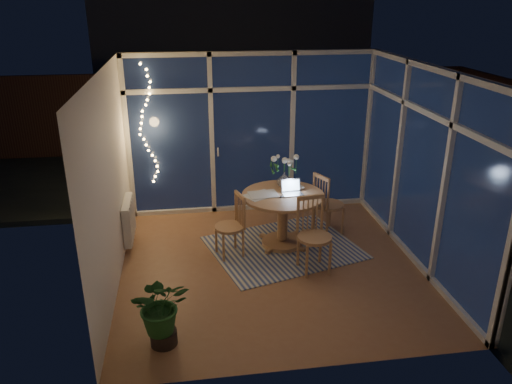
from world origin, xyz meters
TOP-DOWN VIEW (x-y plane):
  - floor at (0.00, 0.00)m, footprint 4.00×4.00m
  - ceiling at (0.00, 0.00)m, footprint 4.00×4.00m
  - wall_back at (0.00, 2.00)m, footprint 4.00×0.04m
  - wall_front at (0.00, -2.00)m, footprint 4.00×0.04m
  - wall_left at (-2.00, 0.00)m, footprint 0.04×4.00m
  - wall_right at (2.00, 0.00)m, footprint 0.04×4.00m
  - window_wall_back at (0.00, 1.96)m, footprint 4.00×0.10m
  - window_wall_right at (1.96, 0.00)m, footprint 0.10×4.00m
  - radiator at (-1.94, 0.90)m, footprint 0.10×0.70m
  - fairy_lights at (-1.65, 1.88)m, footprint 0.24×0.10m
  - garden_patio at (0.50, 5.00)m, footprint 12.00×6.00m
  - garden_fence at (0.00, 5.50)m, footprint 11.00×0.08m
  - neighbour_roof at (0.30, 8.50)m, footprint 7.00×3.00m
  - garden_shrubs at (-0.80, 3.40)m, footprint 0.90×0.90m
  - rug at (0.24, 0.48)m, footprint 2.35×2.08m
  - dining_table at (0.24, 0.58)m, footprint 1.44×1.44m
  - chair_left at (-0.54, 0.38)m, footprint 0.52×0.52m
  - chair_right at (1.01, 0.85)m, footprint 0.60×0.60m
  - chair_front at (0.51, -0.19)m, footprint 0.53×0.53m
  - laptop at (0.37, 0.56)m, footprint 0.31×0.27m
  - flower_vase at (0.31, 0.86)m, footprint 0.25×0.25m
  - bowl at (0.50, 0.73)m, footprint 0.19×0.19m
  - newspapers at (-0.07, 0.61)m, footprint 0.46×0.40m
  - phone at (0.22, 0.49)m, footprint 0.12×0.09m
  - potted_plant at (-1.41, -1.42)m, footprint 0.57×0.51m

SIDE VIEW (x-z plane):
  - garden_patio at x=0.50m, z-range -0.11..-0.01m
  - floor at x=0.00m, z-range 0.00..0.00m
  - rug at x=0.24m, z-range 0.00..0.01m
  - potted_plant at x=-1.41m, z-range 0.00..0.76m
  - dining_table at x=0.24m, z-range 0.00..0.79m
  - radiator at x=-1.94m, z-range 0.11..0.69m
  - garden_shrubs at x=-0.80m, z-range 0.00..0.90m
  - chair_left at x=-0.54m, z-range 0.00..0.91m
  - chair_right at x=1.01m, z-range 0.00..0.98m
  - chair_front at x=0.51m, z-range 0.00..1.01m
  - phone at x=0.22m, z-range 0.79..0.80m
  - newspapers at x=-0.07m, z-range 0.79..0.80m
  - bowl at x=0.50m, z-range 0.79..0.83m
  - laptop at x=0.37m, z-range 0.79..1.00m
  - flower_vase at x=0.31m, z-range 0.79..1.00m
  - garden_fence at x=0.00m, z-range 0.00..1.80m
  - wall_back at x=0.00m, z-range 0.00..2.60m
  - wall_front at x=0.00m, z-range 0.00..2.60m
  - wall_left at x=-2.00m, z-range 0.00..2.60m
  - wall_right at x=2.00m, z-range 0.00..2.60m
  - window_wall_back at x=0.00m, z-range 0.00..2.60m
  - window_wall_right at x=1.96m, z-range 0.00..2.60m
  - fairy_lights at x=-1.65m, z-range 0.60..2.45m
  - neighbour_roof at x=0.30m, z-range 1.10..3.30m
  - ceiling at x=0.00m, z-range 2.60..2.60m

